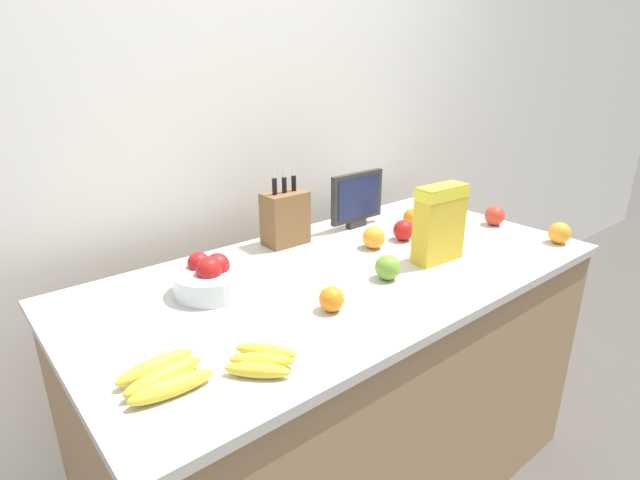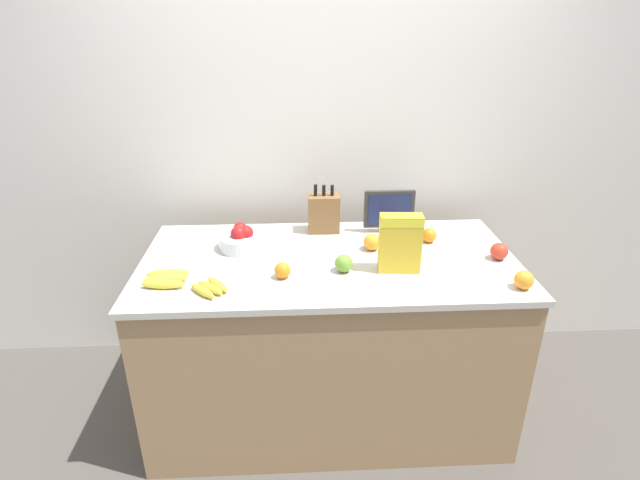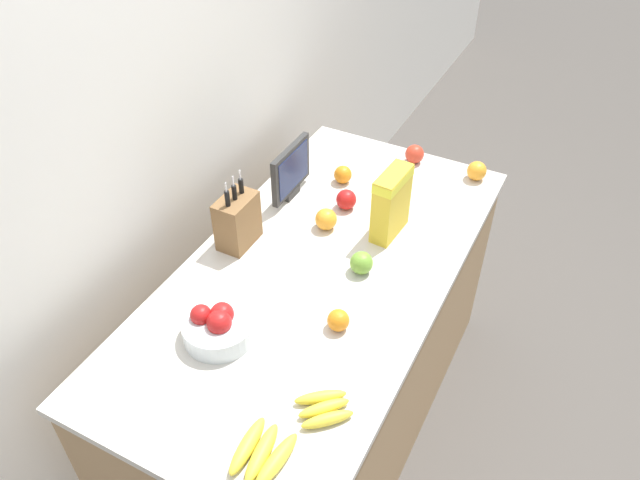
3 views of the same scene
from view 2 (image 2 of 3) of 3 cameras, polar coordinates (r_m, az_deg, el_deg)
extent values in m
plane|color=#514C47|center=(2.92, 0.92, -18.48)|extent=(14.00, 14.00, 0.00)
cube|color=silver|center=(2.89, 0.19, 10.57)|extent=(9.00, 0.06, 2.60)
cube|color=tan|center=(2.64, 0.98, -11.36)|extent=(1.76, 0.87, 0.89)
cube|color=beige|center=(2.40, 1.06, -2.39)|extent=(1.79, 0.90, 0.03)
cube|color=brown|center=(2.66, 0.44, 3.05)|extent=(0.16, 0.11, 0.20)
cylinder|color=black|center=(2.61, -0.52, 5.72)|extent=(0.02, 0.02, 0.06)
cube|color=silver|center=(2.60, -0.52, 6.73)|extent=(0.01, 0.00, 0.04)
cylinder|color=black|center=(2.61, 0.44, 5.69)|extent=(0.02, 0.02, 0.06)
cube|color=silver|center=(2.60, 0.45, 6.71)|extent=(0.01, 0.00, 0.04)
cylinder|color=black|center=(2.62, 1.40, 5.71)|extent=(0.02, 0.02, 0.06)
cube|color=silver|center=(2.60, 1.41, 6.71)|extent=(0.01, 0.00, 0.04)
cube|color=#2D2D2D|center=(2.70, 7.76, 1.24)|extent=(0.09, 0.03, 0.03)
cube|color=#2D2D2D|center=(2.66, 7.90, 3.54)|extent=(0.26, 0.02, 0.20)
cube|color=#19234C|center=(2.65, 7.95, 3.43)|extent=(0.23, 0.00, 0.17)
cube|color=gold|center=(2.25, 9.13, -0.40)|extent=(0.19, 0.09, 0.27)
cube|color=yellow|center=(2.21, 9.32, 2.20)|extent=(0.19, 0.09, 0.04)
cylinder|color=silver|center=(2.51, -8.87, -0.18)|extent=(0.23, 0.23, 0.07)
sphere|color=red|center=(2.49, -8.48, 0.82)|extent=(0.08, 0.08, 0.08)
sphere|color=red|center=(2.54, -9.11, 1.29)|extent=(0.07, 0.07, 0.07)
sphere|color=red|center=(2.48, -9.28, 0.70)|extent=(0.08, 0.08, 0.08)
ellipsoid|color=yellow|center=(2.14, -13.30, -5.67)|extent=(0.13, 0.13, 0.04)
ellipsoid|color=yellow|center=(2.16, -12.45, -5.33)|extent=(0.14, 0.13, 0.04)
ellipsoid|color=yellow|center=(2.17, -11.62, -4.99)|extent=(0.12, 0.14, 0.04)
ellipsoid|color=yellow|center=(2.31, -16.95, -3.70)|extent=(0.19, 0.06, 0.04)
ellipsoid|color=yellow|center=(2.27, -17.23, -4.24)|extent=(0.19, 0.06, 0.04)
ellipsoid|color=yellow|center=(2.23, -17.52, -4.80)|extent=(0.19, 0.06, 0.04)
sphere|color=#6B9E33|center=(2.26, 2.74, -2.68)|extent=(0.08, 0.08, 0.08)
sphere|color=red|center=(2.51, 19.79, -1.22)|extent=(0.08, 0.08, 0.08)
sphere|color=red|center=(2.49, 9.44, -0.31)|extent=(0.08, 0.08, 0.08)
sphere|color=orange|center=(2.47, 5.97, -0.22)|extent=(0.08, 0.08, 0.08)
sphere|color=orange|center=(2.61, 12.36, 0.54)|extent=(0.08, 0.08, 0.08)
sphere|color=orange|center=(2.21, -4.32, -3.49)|extent=(0.07, 0.07, 0.07)
sphere|color=orange|center=(2.29, 22.28, -4.24)|extent=(0.08, 0.08, 0.08)
camera|label=1|loc=(1.39, -42.41, 2.02)|focal=28.00mm
camera|label=3|loc=(1.95, -53.43, 29.60)|focal=35.00mm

